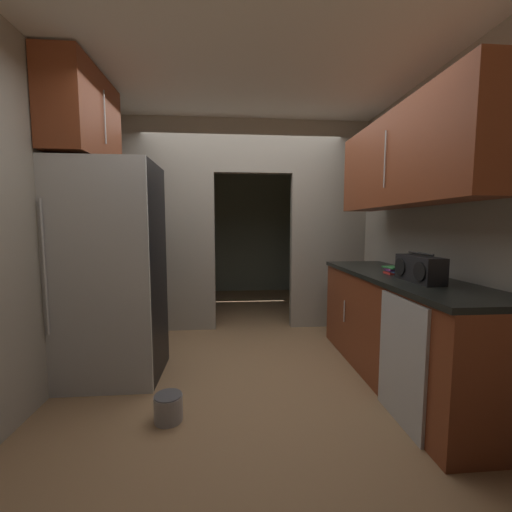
{
  "coord_description": "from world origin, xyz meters",
  "views": [
    {
      "loc": [
        -0.18,
        -2.89,
        1.36
      ],
      "look_at": [
        0.1,
        0.51,
        1.03
      ],
      "focal_mm": 22.12,
      "sensor_mm": 36.0,
      "label": 1
    }
  ],
  "objects_px": {
    "refrigerator": "(111,273)",
    "book_stack": "(394,270)",
    "boombox": "(419,269)",
    "paint_can": "(168,408)",
    "dishwasher": "(401,361)"
  },
  "relations": [
    {
      "from": "boombox",
      "to": "refrigerator",
      "type": "bearing_deg",
      "value": 167.06
    },
    {
      "from": "refrigerator",
      "to": "boombox",
      "type": "xyz_separation_m",
      "value": [
        2.49,
        -0.57,
        0.09
      ]
    },
    {
      "from": "boombox",
      "to": "paint_can",
      "type": "bearing_deg",
      "value": -175.8
    },
    {
      "from": "refrigerator",
      "to": "dishwasher",
      "type": "distance_m",
      "value": 2.43
    },
    {
      "from": "dishwasher",
      "to": "book_stack",
      "type": "relative_size",
      "value": 5.0
    },
    {
      "from": "paint_can",
      "to": "refrigerator",
      "type": "bearing_deg",
      "value": 130.63
    },
    {
      "from": "refrigerator",
      "to": "book_stack",
      "type": "bearing_deg",
      "value": -4.17
    },
    {
      "from": "book_stack",
      "to": "paint_can",
      "type": "xyz_separation_m",
      "value": [
        -1.89,
        -0.53,
        -0.87
      ]
    },
    {
      "from": "refrigerator",
      "to": "book_stack",
      "type": "distance_m",
      "value": 2.51
    },
    {
      "from": "book_stack",
      "to": "boombox",
      "type": "bearing_deg",
      "value": -91.09
    },
    {
      "from": "dishwasher",
      "to": "paint_can",
      "type": "bearing_deg",
      "value": 174.76
    },
    {
      "from": "refrigerator",
      "to": "boombox",
      "type": "relative_size",
      "value": 4.36
    },
    {
      "from": "refrigerator",
      "to": "book_stack",
      "type": "relative_size",
      "value": 10.84
    },
    {
      "from": "dishwasher",
      "to": "paint_can",
      "type": "height_order",
      "value": "dishwasher"
    },
    {
      "from": "refrigerator",
      "to": "paint_can",
      "type": "relative_size",
      "value": 9.6
    }
  ]
}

